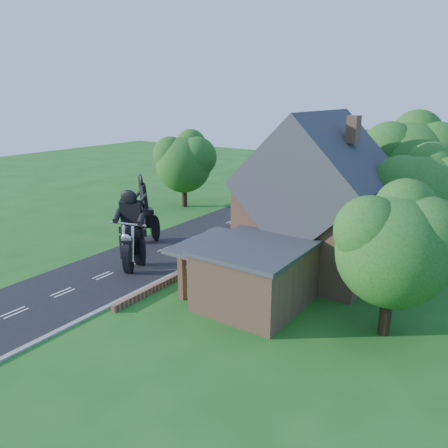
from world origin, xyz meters
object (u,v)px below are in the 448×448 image
Objects in this scene: annex at (253,274)px; motorcycle_lead at (134,258)px; garden_wall at (228,251)px; house at (316,205)px; motorcycle_follow at (146,232)px.

motorcycle_lead is at bearing -178.15° from annex.
garden_wall is 2.15× the size of house.
garden_wall is at bearing -133.94° from motorcycle_follow.
motorcycle_follow is (-12.34, 4.25, -0.95)m from annex.
motorcycle_follow is at bearing -69.31° from motorcycle_lead.
house is at bearing -135.69° from motorcycle_follow.
house is 7.30m from annex.
garden_wall is at bearing -170.83° from house.
garden_wall is 8.19m from annex.
annex is at bearing -95.24° from house.
motorcycle_lead is at bearing -119.00° from garden_wall.
house is 13.68m from motorcycle_follow.
house is at bearing 9.17° from garden_wall.
garden_wall is 12.58× the size of motorcycle_follow.
motorcycle_lead is (-9.57, -7.09, -3.53)m from house.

